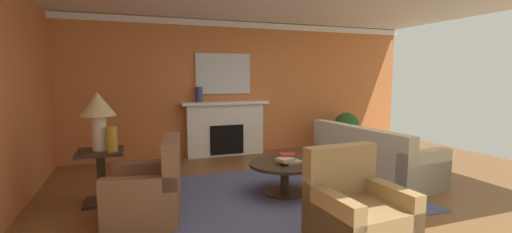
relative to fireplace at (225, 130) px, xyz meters
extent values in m
plane|color=brown|center=(0.47, -2.68, -0.54)|extent=(9.42, 9.42, 0.00)
cube|color=#CC723D|center=(0.47, 0.21, 0.86)|extent=(7.84, 0.12, 2.79)
cube|color=white|center=(0.47, 0.13, 2.17)|extent=(7.84, 0.08, 0.12)
cube|color=#4C517A|center=(0.16, -2.61, -0.53)|extent=(3.29, 2.60, 0.01)
cube|color=white|center=(0.00, 0.01, 0.00)|extent=(1.60, 0.25, 1.07)
cube|color=black|center=(0.00, -0.01, -0.19)|extent=(0.70, 0.26, 0.60)
cube|color=white|center=(0.00, -0.02, 0.56)|extent=(1.80, 0.35, 0.06)
cube|color=silver|center=(0.00, 0.12, 1.16)|extent=(1.16, 0.04, 0.83)
cube|color=#BCB299|center=(1.89, -2.33, -0.31)|extent=(1.12, 2.18, 0.45)
cube|color=#BCB299|center=(1.54, -2.37, 0.11)|extent=(0.42, 2.11, 0.40)
cube|color=#BCB299|center=(1.99, -3.28, -0.23)|extent=(0.92, 0.29, 0.62)
cube|color=#BCB299|center=(1.79, -1.39, -0.23)|extent=(0.92, 0.29, 0.62)
cube|color=brown|center=(-1.73, -2.86, -0.32)|extent=(0.92, 0.92, 0.44)
cube|color=brown|center=(-1.42, -2.92, 0.16)|extent=(0.29, 0.82, 0.51)
cube|color=brown|center=(-1.68, -2.54, -0.24)|extent=(0.81, 0.27, 0.60)
cube|color=brown|center=(-1.79, -3.19, -0.24)|extent=(0.81, 0.27, 0.60)
cube|color=#9E7A4C|center=(0.18, -4.27, -0.32)|extent=(0.84, 0.84, 0.44)
cube|color=#9E7A4C|center=(0.16, -3.95, 0.16)|extent=(0.81, 0.21, 0.51)
cube|color=#9E7A4C|center=(-0.15, -4.28, -0.24)|extent=(0.19, 0.81, 0.60)
cube|color=#9E7A4C|center=(0.51, -4.25, -0.24)|extent=(0.19, 0.81, 0.60)
cylinder|color=#2D2319|center=(0.16, -2.61, -0.11)|extent=(1.00, 1.00, 0.04)
cylinder|color=#2D2319|center=(0.16, -2.61, -0.33)|extent=(0.12, 0.12, 0.41)
cylinder|color=#2D2319|center=(0.16, -2.61, -0.52)|extent=(0.56, 0.56, 0.03)
cube|color=#2D2319|center=(-2.23, -2.11, 0.14)|extent=(0.56, 0.56, 0.04)
cube|color=#2D2319|center=(-2.23, -2.11, -0.21)|extent=(0.10, 0.10, 0.66)
cube|color=#2D2319|center=(-2.23, -2.11, -0.52)|extent=(0.45, 0.45, 0.04)
cylinder|color=beige|center=(-2.23, -2.11, 0.39)|extent=(0.18, 0.18, 0.45)
cone|color=#C6B284|center=(-2.23, -2.11, 0.76)|extent=(0.44, 0.44, 0.30)
cylinder|color=#9E3328|center=(2.12, -0.30, -0.20)|extent=(0.24, 0.24, 0.67)
cylinder|color=#B7892D|center=(-2.08, -2.23, 0.32)|extent=(0.14, 0.14, 0.32)
cylinder|color=navy|center=(-0.55, -0.05, 0.75)|extent=(0.15, 0.15, 0.30)
cube|color=tan|center=(0.23, -2.65, -0.07)|extent=(0.27, 0.24, 0.04)
cube|color=tan|center=(0.12, -2.70, -0.03)|extent=(0.25, 0.24, 0.05)
cube|color=maroon|center=(0.22, -2.57, 0.01)|extent=(0.25, 0.22, 0.03)
cylinder|color=#BCB29E|center=(2.72, -0.35, -0.39)|extent=(0.32, 0.32, 0.30)
sphere|color=#28602D|center=(2.72, -0.35, 0.01)|extent=(0.56, 0.56, 0.56)
camera|label=1|loc=(-1.84, -6.91, 1.12)|focal=24.33mm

